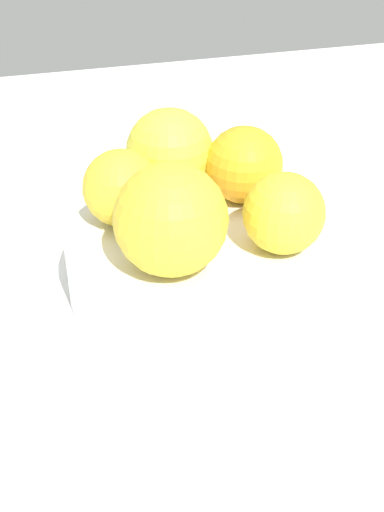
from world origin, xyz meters
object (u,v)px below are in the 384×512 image
Objects in this scene: fruit_bowl at (192,263)px; orange_in_bowl_3 at (172,152)px; orange_in_bowl_0 at (244,165)px; orange_in_bowl_2 at (171,220)px; orange_in_bowl_4 at (284,213)px; orange_in_bowl_1 at (122,188)px.

orange_in_bowl_3 is at bearing 178.72° from fruit_bowl.
orange_in_bowl_3 is (-2.98, -5.30, 0.46)cm from orange_in_bowl_0.
orange_in_bowl_2 reaches higher than orange_in_bowl_4.
orange_in_bowl_3 is (-3.96, 4.92, 0.61)cm from orange_in_bowl_1.
orange_in_bowl_2 is at bearing -87.98° from orange_in_bowl_4.
orange_in_bowl_4 is (-0.30, 8.45, -0.97)cm from orange_in_bowl_2.
orange_in_bowl_2 is 8.51cm from orange_in_bowl_4.
orange_in_bowl_4 reaches higher than fruit_bowl.
orange_in_bowl_1 is at bearing -84.51° from orange_in_bowl_0.
orange_in_bowl_2 is 1.10× the size of orange_in_bowl_3.
fruit_bowl is 2.71× the size of orange_in_bowl_3.
fruit_bowl is 9.03cm from orange_in_bowl_0.
orange_in_bowl_3 reaches higher than orange_in_bowl_1.
orange_in_bowl_2 is at bearing -14.09° from orange_in_bowl_3.
orange_in_bowl_3 reaches higher than fruit_bowl.
orange_in_bowl_0 is 1.05× the size of orange_in_bowl_4.
orange_in_bowl_2 is 11.43cm from orange_in_bowl_3.
orange_in_bowl_4 is (3.80, 5.82, 5.83)cm from fruit_bowl.
orange_in_bowl_1 is (-3.02, -4.77, 5.84)cm from fruit_bowl.
fruit_bowl is at bearing -1.28° from orange_in_bowl_3.
orange_in_bowl_1 is at bearing -163.26° from orange_in_bowl_2.
orange_in_bowl_4 is (10.78, 5.67, -0.61)cm from orange_in_bowl_3.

